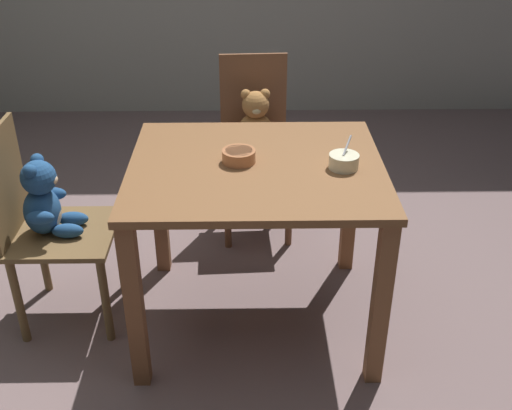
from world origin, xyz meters
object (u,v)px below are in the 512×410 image
dining_table (256,194)px  porridge_bowl_terracotta_center (239,156)px  porridge_bowl_cream_near_right (344,161)px  teddy_chair_far_center (256,136)px  teddy_chair_near_left (46,213)px

dining_table → porridge_bowl_terracotta_center: size_ratio=7.55×
porridge_bowl_cream_near_right → porridge_bowl_terracotta_center: porridge_bowl_cream_near_right is taller
teddy_chair_far_center → porridge_bowl_terracotta_center: bearing=-8.7°
teddy_chair_near_left → dining_table: bearing=-2.8°
teddy_chair_near_left → porridge_bowl_terracotta_center: teddy_chair_near_left is taller
teddy_chair_near_left → porridge_bowl_terracotta_center: 0.84m
dining_table → teddy_chair_far_center: bearing=89.3°
dining_table → teddy_chair_near_left: size_ratio=1.12×
porridge_bowl_cream_near_right → porridge_bowl_terracotta_center: size_ratio=0.90×
teddy_chair_far_center → porridge_bowl_terracotta_center: 0.81m
teddy_chair_near_left → teddy_chair_far_center: bearing=40.3°
dining_table → porridge_bowl_cream_near_right: size_ratio=8.42×
dining_table → porridge_bowl_cream_near_right: porridge_bowl_cream_near_right is taller
porridge_bowl_terracotta_center → teddy_chair_near_left: bearing=178.8°
dining_table → teddy_chair_near_left: teddy_chair_near_left is taller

